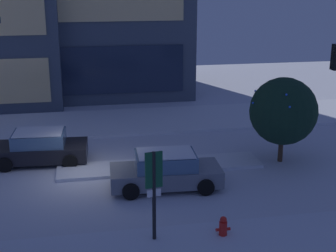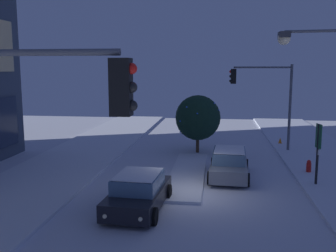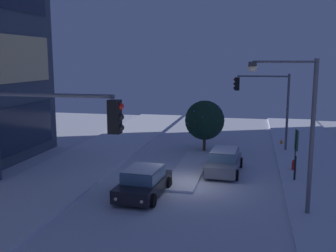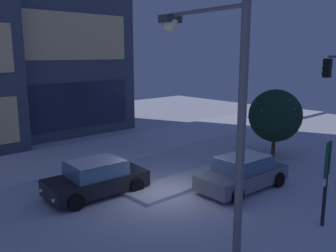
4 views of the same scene
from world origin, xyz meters
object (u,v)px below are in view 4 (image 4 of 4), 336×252
at_px(car_far, 96,178).
at_px(parking_info_sign, 327,174).
at_px(decorated_tree_median, 275,116).
at_px(street_lamp_arched, 215,105).
at_px(car_near, 243,173).

relative_size(car_far, parking_info_sign, 1.44).
bearing_deg(decorated_tree_median, car_far, 170.51).
relative_size(street_lamp_arched, decorated_tree_median, 1.81).
bearing_deg(street_lamp_arched, parking_info_sign, -92.86).
distance_m(car_far, parking_info_sign, 8.91).
bearing_deg(car_near, parking_info_sign, -102.23).
bearing_deg(parking_info_sign, car_near, -24.51).
height_order(car_near, decorated_tree_median, decorated_tree_median).
bearing_deg(decorated_tree_median, parking_info_sign, -138.23).
bearing_deg(parking_info_sign, street_lamp_arched, 71.73).
xyz_separation_m(street_lamp_arched, decorated_tree_median, (11.65, 5.30, -2.27)).
distance_m(street_lamp_arched, decorated_tree_median, 13.00).
bearing_deg(parking_info_sign, car_far, 17.51).
distance_m(parking_info_sign, decorated_tree_median, 9.10).
height_order(car_far, decorated_tree_median, decorated_tree_median).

